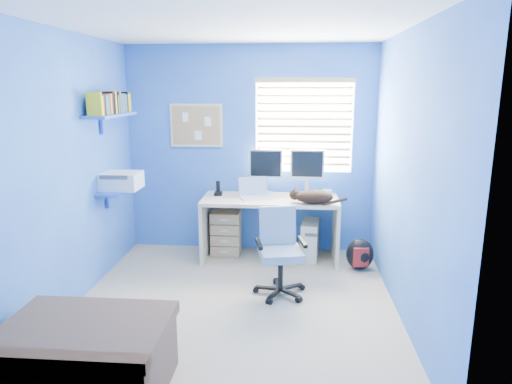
# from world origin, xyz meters

# --- Properties ---
(floor) EXTENTS (3.00, 3.20, 0.00)m
(floor) POSITION_xyz_m (0.00, 0.00, 0.00)
(floor) COLOR tan
(floor) RESTS_ON ground
(ceiling) EXTENTS (3.00, 3.20, 0.00)m
(ceiling) POSITION_xyz_m (0.00, 0.00, 2.50)
(ceiling) COLOR white
(ceiling) RESTS_ON wall_back
(wall_back) EXTENTS (3.00, 0.01, 2.50)m
(wall_back) POSITION_xyz_m (0.00, 1.60, 1.25)
(wall_back) COLOR #2F57B6
(wall_back) RESTS_ON ground
(wall_front) EXTENTS (3.00, 0.01, 2.50)m
(wall_front) POSITION_xyz_m (0.00, -1.60, 1.25)
(wall_front) COLOR #2F57B6
(wall_front) RESTS_ON ground
(wall_left) EXTENTS (0.01, 3.20, 2.50)m
(wall_left) POSITION_xyz_m (-1.50, 0.00, 1.25)
(wall_left) COLOR #2F57B6
(wall_left) RESTS_ON ground
(wall_right) EXTENTS (0.01, 3.20, 2.50)m
(wall_right) POSITION_xyz_m (1.50, 0.00, 1.25)
(wall_right) COLOR #2F57B6
(wall_right) RESTS_ON ground
(desk) EXTENTS (1.58, 0.65, 0.74)m
(desk) POSITION_xyz_m (0.27, 1.26, 0.37)
(desk) COLOR #C9B088
(desk) RESTS_ON floor
(laptop) EXTENTS (0.40, 0.36, 0.22)m
(laptop) POSITION_xyz_m (0.09, 1.24, 0.85)
(laptop) COLOR silver
(laptop) RESTS_ON desk
(monitor_left) EXTENTS (0.41, 0.15, 0.54)m
(monitor_left) POSITION_xyz_m (0.20, 1.49, 1.01)
(monitor_left) COLOR silver
(monitor_left) RESTS_ON desk
(monitor_right) EXTENTS (0.40, 0.14, 0.54)m
(monitor_right) POSITION_xyz_m (0.70, 1.50, 1.01)
(monitor_right) COLOR silver
(monitor_right) RESTS_ON desk
(phone) EXTENTS (0.09, 0.11, 0.17)m
(phone) POSITION_xyz_m (-0.36, 1.36, 0.82)
(phone) COLOR black
(phone) RESTS_ON desk
(mug) EXTENTS (0.10, 0.09, 0.10)m
(mug) POSITION_xyz_m (0.83, 1.37, 0.79)
(mug) COLOR #1D7570
(mug) RESTS_ON desk
(cd_spindle) EXTENTS (0.13, 0.13, 0.07)m
(cd_spindle) POSITION_xyz_m (0.93, 1.44, 0.78)
(cd_spindle) COLOR silver
(cd_spindle) RESTS_ON desk
(cat) EXTENTS (0.45, 0.30, 0.15)m
(cat) POSITION_xyz_m (0.77, 1.04, 0.81)
(cat) COLOR black
(cat) RESTS_ON desk
(tower_pc) EXTENTS (0.24, 0.46, 0.45)m
(tower_pc) POSITION_xyz_m (0.75, 1.31, 0.23)
(tower_pc) COLOR beige
(tower_pc) RESTS_ON floor
(drawer_boxes) EXTENTS (0.35, 0.28, 0.54)m
(drawer_boxes) POSITION_xyz_m (-0.28, 1.37, 0.27)
(drawer_boxes) COLOR tan
(drawer_boxes) RESTS_ON floor
(yellow_book) EXTENTS (0.03, 0.17, 0.24)m
(yellow_book) POSITION_xyz_m (0.61, 1.11, 0.12)
(yellow_book) COLOR yellow
(yellow_book) RESTS_ON floor
(backpack) EXTENTS (0.35, 0.29, 0.36)m
(backpack) POSITION_xyz_m (1.29, 0.99, 0.18)
(backpack) COLOR black
(backpack) RESTS_ON floor
(bed_corner) EXTENTS (1.03, 0.74, 0.50)m
(bed_corner) POSITION_xyz_m (-0.82, -1.31, 0.25)
(bed_corner) COLOR brown
(bed_corner) RESTS_ON floor
(office_chair) EXTENTS (0.58, 0.58, 0.85)m
(office_chair) POSITION_xyz_m (0.41, 0.32, 0.32)
(office_chair) COLOR black
(office_chair) RESTS_ON floor
(window_blinds) EXTENTS (1.15, 0.05, 1.10)m
(window_blinds) POSITION_xyz_m (0.65, 1.57, 1.55)
(window_blinds) COLOR white
(window_blinds) RESTS_ON ground
(corkboard) EXTENTS (0.64, 0.02, 0.52)m
(corkboard) POSITION_xyz_m (-0.65, 1.58, 1.55)
(corkboard) COLOR #C9B088
(corkboard) RESTS_ON ground
(wall_shelves) EXTENTS (0.42, 0.90, 1.05)m
(wall_shelves) POSITION_xyz_m (-1.35, 0.75, 1.43)
(wall_shelves) COLOR blue
(wall_shelves) RESTS_ON ground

